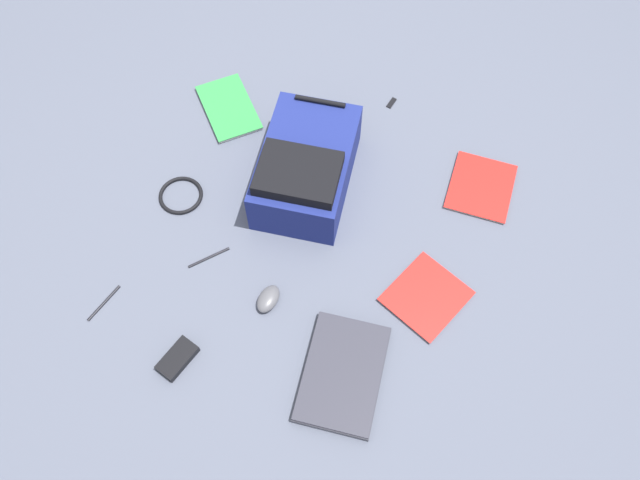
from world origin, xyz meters
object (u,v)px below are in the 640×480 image
(book_manual, at_px, (229,108))
(laptop, at_px, (343,373))
(backpack, at_px, (306,168))
(book_comic, at_px, (426,297))
(usb_stick, at_px, (392,103))
(power_brick, at_px, (177,359))
(pen_blue, at_px, (209,257))
(cable_coil, at_px, (181,195))
(pen_black, at_px, (104,303))
(book_blue, at_px, (481,187))
(computer_mouse, at_px, (268,299))

(book_manual, bearing_deg, laptop, -38.59)
(backpack, xyz_separation_m, book_manual, (-0.41, 0.14, -0.09))
(book_comic, height_order, usb_stick, book_comic)
(power_brick, height_order, pen_blue, power_brick)
(book_comic, bearing_deg, cable_coil, -175.40)
(pen_black, bearing_deg, cable_coil, 92.38)
(book_blue, bearing_deg, computer_mouse, -120.01)
(computer_mouse, height_order, power_brick, computer_mouse)
(power_brick, bearing_deg, laptop, 24.14)
(cable_coil, bearing_deg, book_manual, 99.29)
(computer_mouse, bearing_deg, backpack, 101.18)
(cable_coil, xyz_separation_m, power_brick, (0.32, -0.47, 0.01))
(book_comic, height_order, pen_blue, book_comic)
(pen_blue, bearing_deg, laptop, -12.79)
(pen_black, bearing_deg, computer_mouse, 30.24)
(book_blue, xyz_separation_m, usb_stick, (-0.43, 0.18, -0.00))
(laptop, xyz_separation_m, computer_mouse, (-0.31, 0.09, 0.00))
(book_manual, xyz_separation_m, computer_mouse, (0.52, -0.57, 0.01))
(laptop, relative_size, book_blue, 1.39)
(computer_mouse, xyz_separation_m, pen_blue, (-0.25, 0.03, -0.01))
(book_blue, height_order, pen_blue, book_blue)
(book_comic, distance_m, cable_coil, 0.88)
(computer_mouse, bearing_deg, pen_black, -153.48)
(book_blue, distance_m, cable_coil, 1.02)
(laptop, distance_m, cable_coil, 0.82)
(computer_mouse, xyz_separation_m, cable_coil, (-0.46, 0.18, -0.01))
(laptop, xyz_separation_m, power_brick, (-0.45, -0.20, -0.00))
(backpack, xyz_separation_m, computer_mouse, (0.12, -0.43, -0.08))
(backpack, distance_m, pen_black, 0.77)
(backpack, height_order, book_comic, backpack)
(usb_stick, bearing_deg, book_manual, -147.68)
(book_comic, relative_size, pen_black, 1.92)
(cable_coil, relative_size, usb_stick, 2.97)
(cable_coil, xyz_separation_m, pen_black, (0.02, -0.44, -0.00))
(backpack, relative_size, laptop, 1.32)
(cable_coil, bearing_deg, usb_stick, 58.28)
(cable_coil, relative_size, power_brick, 1.21)
(laptop, xyz_separation_m, pen_black, (-0.75, -0.16, -0.01))
(backpack, relative_size, pen_blue, 3.57)
(book_manual, relative_size, pen_blue, 2.24)
(cable_coil, bearing_deg, computer_mouse, -21.51)
(power_brick, bearing_deg, computer_mouse, 65.37)
(book_manual, xyz_separation_m, usb_stick, (0.50, 0.32, -0.00))
(book_manual, relative_size, pen_black, 2.27)
(laptop, height_order, book_blue, laptop)
(book_comic, bearing_deg, usb_stick, 124.43)
(power_brick, relative_size, pen_blue, 0.87)
(cable_coil, height_order, power_brick, power_brick)
(book_blue, height_order, usb_stick, book_blue)
(computer_mouse, distance_m, usb_stick, 0.89)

